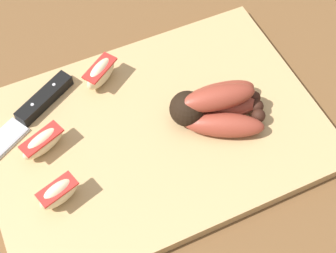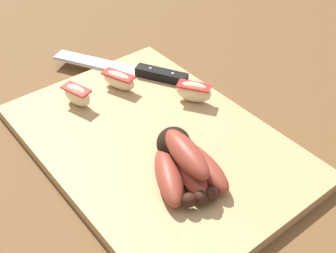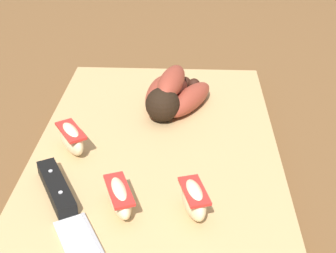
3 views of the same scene
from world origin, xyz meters
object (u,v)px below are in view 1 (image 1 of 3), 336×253
apple_wedge_middle (59,193)px  chefs_knife (22,121)px  apple_wedge_far (43,143)px  apple_wedge_near (101,73)px  banana_bunch (215,107)px

apple_wedge_middle → chefs_knife: bearing=96.1°
apple_wedge_far → chefs_knife: bearing=108.1°
chefs_knife → apple_wedge_near: size_ratio=4.01×
chefs_knife → apple_wedge_far: (0.02, -0.05, 0.01)m
chefs_knife → apple_wedge_middle: size_ratio=4.27×
apple_wedge_far → apple_wedge_near: bearing=35.0°
apple_wedge_near → apple_wedge_far: bearing=-145.0°
banana_bunch → apple_wedge_near: bearing=134.3°
banana_bunch → apple_wedge_near: banana_bunch is taller
apple_wedge_near → apple_wedge_middle: same height
banana_bunch → apple_wedge_middle: banana_bunch is taller
banana_bunch → chefs_knife: 0.28m
banana_bunch → apple_wedge_far: (-0.24, 0.05, -0.01)m
apple_wedge_far → banana_bunch: bearing=-11.6°
chefs_knife → apple_wedge_far: 0.06m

